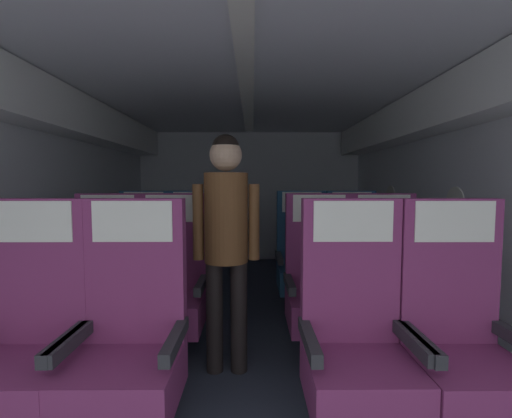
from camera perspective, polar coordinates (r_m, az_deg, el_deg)
The scene contains 15 objects.
ground at distance 3.20m, azimuth -1.46°, elevation -18.86°, with size 3.78×5.96×0.02m, color #2D3342.
fuselage_shell at distance 3.22m, azimuth -1.42°, elevation 9.08°, with size 3.66×5.61×2.11m.
seat_a_left_window at distance 2.09m, azimuth -33.05°, elevation -17.81°, with size 0.52×0.49×1.16m.
seat_a_left_aisle at distance 1.89m, azimuth -19.74°, elevation -19.75°, with size 0.52×0.49×1.16m.
seat_a_right_aisle at distance 2.03m, azimuth 30.02°, elevation -18.34°, with size 0.52×0.49×1.16m.
seat_a_right_window at distance 1.86m, azimuth 15.79°, elevation -20.11°, with size 0.52×0.49×1.16m.
seat_b_left_window at distance 2.83m, azimuth -23.10°, elevation -11.74°, with size 0.52×0.49×1.16m.
seat_b_left_aisle at distance 2.70m, azimuth -13.54°, elevation -12.29°, with size 0.52×0.49×1.16m.
seat_b_right_aisle at distance 2.81m, azimuth 20.22°, elevation -11.74°, with size 0.52×0.49×1.16m.
seat_b_right_window at distance 2.68m, azimuth 10.31°, elevation -12.32°, with size 0.52×0.49×1.16m.
seat_c_left_window at distance 3.66m, azimuth -17.83°, elevation -8.00°, with size 0.52×0.49×1.16m.
seat_c_left_aisle at distance 3.54m, azimuth -10.22°, elevation -8.27°, with size 0.52×0.49×1.16m.
seat_c_right_aisle at distance 3.61m, azimuth 15.38°, elevation -8.10°, with size 0.52×0.49×1.16m.
seat_c_right_window at distance 3.52m, azimuth 7.49°, elevation -8.31°, with size 0.52×0.49×1.16m.
flight_attendant at distance 2.29m, azimuth -4.83°, elevation -3.14°, with size 0.43×0.28×1.55m.
Camera 1 is at (0.05, -0.16, 1.24)m, focal length 24.84 mm.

